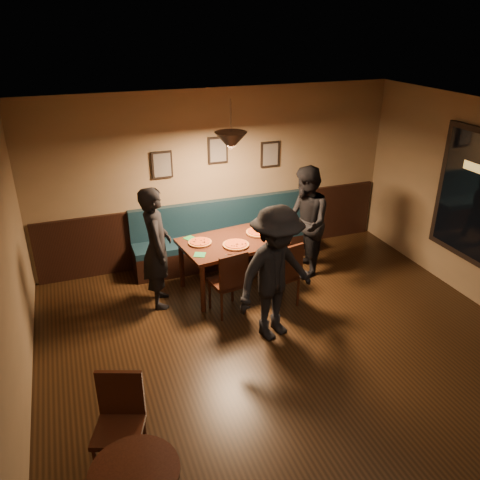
{
  "coord_description": "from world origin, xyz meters",
  "views": [
    {
      "loc": [
        -2.27,
        -3.69,
        3.77
      ],
      "look_at": [
        -0.17,
        2.01,
        0.95
      ],
      "focal_mm": 36.17,
      "sensor_mm": 36.0,
      "label": 1
    }
  ],
  "objects_px": {
    "diner_front": "(276,274)",
    "cafe_chair_far": "(118,429)",
    "dining_table": "(232,265)",
    "tabasco_bottle": "(269,234)",
    "booth_bench": "(224,235)",
    "soda_glass": "(277,239)",
    "diner_right": "(305,223)",
    "chair_near_right": "(280,273)",
    "diner_left": "(157,248)",
    "chair_near_left": "(227,281)"
  },
  "relations": [
    {
      "from": "booth_bench",
      "to": "cafe_chair_far",
      "type": "bearing_deg",
      "value": -121.53
    },
    {
      "from": "diner_left",
      "to": "tabasco_bottle",
      "type": "height_order",
      "value": "diner_left"
    },
    {
      "from": "diner_left",
      "to": "diner_front",
      "type": "distance_m",
      "value": 1.76
    },
    {
      "from": "diner_right",
      "to": "dining_table",
      "type": "bearing_deg",
      "value": -73.04
    },
    {
      "from": "dining_table",
      "to": "chair_near_left",
      "type": "height_order",
      "value": "chair_near_left"
    },
    {
      "from": "diner_left",
      "to": "soda_glass",
      "type": "bearing_deg",
      "value": -91.77
    },
    {
      "from": "booth_bench",
      "to": "dining_table",
      "type": "xyz_separation_m",
      "value": [
        -0.17,
        -0.84,
        -0.11
      ]
    },
    {
      "from": "chair_near_left",
      "to": "diner_front",
      "type": "bearing_deg",
      "value": -71.29
    },
    {
      "from": "chair_near_left",
      "to": "booth_bench",
      "type": "bearing_deg",
      "value": 63.26
    },
    {
      "from": "soda_glass",
      "to": "cafe_chair_far",
      "type": "height_order",
      "value": "cafe_chair_far"
    },
    {
      "from": "soda_glass",
      "to": "diner_left",
      "type": "bearing_deg",
      "value": 170.37
    },
    {
      "from": "diner_front",
      "to": "tabasco_bottle",
      "type": "bearing_deg",
      "value": 52.11
    },
    {
      "from": "dining_table",
      "to": "cafe_chair_far",
      "type": "distance_m",
      "value": 3.38
    },
    {
      "from": "chair_near_left",
      "to": "diner_front",
      "type": "height_order",
      "value": "diner_front"
    },
    {
      "from": "tabasco_bottle",
      "to": "booth_bench",
      "type": "bearing_deg",
      "value": 113.31
    },
    {
      "from": "chair_near_right",
      "to": "diner_left",
      "type": "xyz_separation_m",
      "value": [
        -1.59,
        0.62,
        0.38
      ]
    },
    {
      "from": "chair_near_left",
      "to": "chair_near_right",
      "type": "distance_m",
      "value": 0.76
    },
    {
      "from": "diner_right",
      "to": "diner_left",
      "type": "bearing_deg",
      "value": -72.9
    },
    {
      "from": "diner_front",
      "to": "cafe_chair_far",
      "type": "distance_m",
      "value": 2.59
    },
    {
      "from": "diner_front",
      "to": "cafe_chair_far",
      "type": "bearing_deg",
      "value": -164.8
    },
    {
      "from": "tabasco_bottle",
      "to": "diner_right",
      "type": "bearing_deg",
      "value": 9.31
    },
    {
      "from": "diner_left",
      "to": "soda_glass",
      "type": "distance_m",
      "value": 1.7
    },
    {
      "from": "diner_front",
      "to": "tabasco_bottle",
      "type": "height_order",
      "value": "diner_front"
    },
    {
      "from": "chair_near_left",
      "to": "diner_right",
      "type": "bearing_deg",
      "value": 13.18
    },
    {
      "from": "chair_near_right",
      "to": "cafe_chair_far",
      "type": "xyz_separation_m",
      "value": [
        -2.5,
        -2.05,
        -0.02
      ]
    },
    {
      "from": "diner_left",
      "to": "cafe_chair_far",
      "type": "height_order",
      "value": "diner_left"
    },
    {
      "from": "booth_bench",
      "to": "dining_table",
      "type": "height_order",
      "value": "booth_bench"
    },
    {
      "from": "booth_bench",
      "to": "cafe_chair_far",
      "type": "relative_size",
      "value": 3.17
    },
    {
      "from": "booth_bench",
      "to": "diner_right",
      "type": "relative_size",
      "value": 1.7
    },
    {
      "from": "booth_bench",
      "to": "dining_table",
      "type": "relative_size",
      "value": 2.05
    },
    {
      "from": "dining_table",
      "to": "diner_front",
      "type": "distance_m",
      "value": 1.41
    },
    {
      "from": "diner_left",
      "to": "diner_right",
      "type": "height_order",
      "value": "diner_right"
    },
    {
      "from": "booth_bench",
      "to": "diner_front",
      "type": "height_order",
      "value": "diner_front"
    },
    {
      "from": "chair_near_right",
      "to": "tabasco_bottle",
      "type": "relative_size",
      "value": 8.55
    },
    {
      "from": "dining_table",
      "to": "tabasco_bottle",
      "type": "relative_size",
      "value": 12.64
    },
    {
      "from": "chair_near_right",
      "to": "tabasco_bottle",
      "type": "bearing_deg",
      "value": 70.32
    },
    {
      "from": "chair_near_right",
      "to": "diner_right",
      "type": "distance_m",
      "value": 1.08
    },
    {
      "from": "chair_near_left",
      "to": "chair_near_right",
      "type": "bearing_deg",
      "value": -15.59
    },
    {
      "from": "dining_table",
      "to": "diner_right",
      "type": "xyz_separation_m",
      "value": [
        1.21,
        0.04,
        0.49
      ]
    },
    {
      "from": "dining_table",
      "to": "cafe_chair_far",
      "type": "xyz_separation_m",
      "value": [
        -2.02,
        -2.71,
        0.08
      ]
    },
    {
      "from": "chair_near_right",
      "to": "soda_glass",
      "type": "bearing_deg",
      "value": 63.16
    },
    {
      "from": "cafe_chair_far",
      "to": "tabasco_bottle",
      "type": "bearing_deg",
      "value": -113.59
    },
    {
      "from": "booth_bench",
      "to": "chair_near_left",
      "type": "height_order",
      "value": "booth_bench"
    },
    {
      "from": "chair_near_left",
      "to": "diner_front",
      "type": "distance_m",
      "value": 0.92
    },
    {
      "from": "diner_left",
      "to": "diner_right",
      "type": "xyz_separation_m",
      "value": [
        2.32,
        0.08,
        0.0
      ]
    },
    {
      "from": "soda_glass",
      "to": "diner_right",
      "type": "bearing_deg",
      "value": 29.65
    },
    {
      "from": "dining_table",
      "to": "chair_near_right",
      "type": "distance_m",
      "value": 0.83
    },
    {
      "from": "booth_bench",
      "to": "tabasco_bottle",
      "type": "xyz_separation_m",
      "value": [
        0.39,
        -0.91,
        0.34
      ]
    },
    {
      "from": "dining_table",
      "to": "chair_near_right",
      "type": "height_order",
      "value": "chair_near_right"
    },
    {
      "from": "chair_near_right",
      "to": "diner_right",
      "type": "relative_size",
      "value": 0.56
    }
  ]
}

